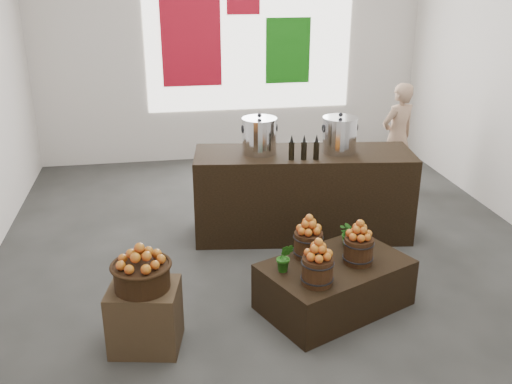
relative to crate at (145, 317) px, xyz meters
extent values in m
plane|color=#3D3D3B|center=(1.36, 1.37, -0.28)|extent=(7.00, 7.00, 0.00)
cube|color=silver|center=(1.36, 4.87, 1.72)|extent=(6.00, 0.04, 4.00)
cube|color=white|center=(1.66, 4.85, 1.72)|extent=(3.20, 0.02, 2.40)
cube|color=#AE0D20|center=(0.76, 4.84, 1.62)|extent=(0.90, 0.04, 1.40)
cube|color=#156910|center=(2.26, 4.84, 1.42)|extent=(0.70, 0.04, 1.00)
cube|color=#483621|center=(0.00, 0.00, 0.00)|extent=(0.63, 0.55, 0.55)
cylinder|color=black|center=(0.00, 0.00, 0.38)|extent=(0.44, 0.44, 0.20)
cube|color=black|center=(1.69, 0.30, -0.05)|extent=(1.51, 1.25, 0.45)
cylinder|color=#35210E|center=(1.43, -0.01, 0.29)|extent=(0.26, 0.26, 0.24)
cylinder|color=#35210E|center=(1.89, 0.28, 0.29)|extent=(0.26, 0.26, 0.24)
cylinder|color=#35210E|center=(1.48, 0.47, 0.29)|extent=(0.26, 0.26, 0.24)
imported|color=#1B5511|center=(1.93, 0.62, 0.30)|extent=(0.28, 0.26, 0.26)
imported|color=#1B5511|center=(1.21, 0.24, 0.31)|extent=(0.18, 0.16, 0.27)
cube|color=black|center=(1.78, 1.85, 0.22)|extent=(2.52, 1.09, 1.00)
cylinder|color=silver|center=(1.28, 1.92, 0.91)|extent=(0.38, 0.38, 0.38)
cylinder|color=silver|center=(2.16, 1.80, 0.91)|extent=(0.38, 0.38, 0.38)
imported|color=tan|center=(3.43, 3.10, 0.47)|extent=(0.63, 0.52, 1.49)
camera|label=1|loc=(0.22, -4.02, 2.64)|focal=40.00mm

